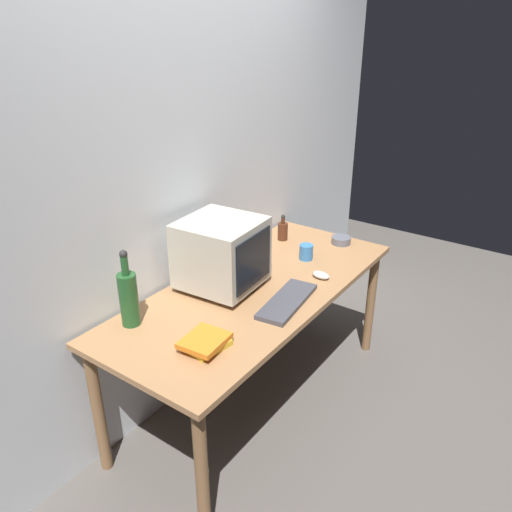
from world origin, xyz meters
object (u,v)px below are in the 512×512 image
Objects in this scene: computer_mouse at (321,275)px; bottle_short at (283,230)px; crt_monitor at (222,254)px; bottle_tall at (129,297)px; mug at (306,252)px; cd_spindle at (341,240)px; keyboard at (287,301)px; book_stack at (206,342)px.

bottle_short is (0.33, 0.45, 0.04)m from computer_mouse.
crt_monitor is 1.11× the size of bottle_tall.
bottle_tall reaches higher than mug.
cd_spindle is at bearing 17.78° from computer_mouse.
crt_monitor is 0.41m from keyboard.
book_stack is at bearing -82.60° from bottle_tall.
bottle_tall is 3.11× the size of mug.
computer_mouse is at bearing -166.00° from cd_spindle.
crt_monitor is 1.95× the size of book_stack.
keyboard is at bearing -82.15° from crt_monitor.
bottle_short is at bearing 26.90° from keyboard.
bottle_tall is at bearing 163.81° from mug.
crt_monitor is at bearing 163.61° from cd_spindle.
mug reaches higher than cd_spindle.
mug is at bearing 5.32° from book_stack.
cd_spindle is at bearing 1.19° from book_stack.
keyboard is 3.50× the size of cd_spindle.
bottle_short reaches higher than cd_spindle.
book_stack reaches higher than computer_mouse.
keyboard is 0.80m from bottle_short.
bottle_short is at bearing 6.31° from crt_monitor.
computer_mouse reaches higher than keyboard.
bottle_tall is (-0.90, 0.50, 0.12)m from computer_mouse.
cd_spindle is at bearing -15.21° from bottle_tall.
cd_spindle is at bearing 0.68° from keyboard.
bottle_tall is 3.11× the size of cd_spindle.
book_stack is at bearing 163.40° from keyboard.
keyboard is 4.20× the size of computer_mouse.
cd_spindle is at bearing -16.39° from crt_monitor.
computer_mouse is 0.56m from bottle_short.
crt_monitor reaches higher than cd_spindle.
book_stack is at bearing 177.56° from computer_mouse.
bottle_tall is at bearing 164.79° from cd_spindle.
cd_spindle is (0.32, -0.07, -0.02)m from mug.
bottle_tall is at bearing 97.40° from book_stack.
crt_monitor is 0.99× the size of keyboard.
bottle_tall is 1.23m from bottle_short.
bottle_short is 0.37m from cd_spindle.
bottle_short is at bearing 58.80° from mug.
bottle_short is 1.42× the size of mug.
cd_spindle is at bearing -11.85° from mug.
bottle_short reaches higher than computer_mouse.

